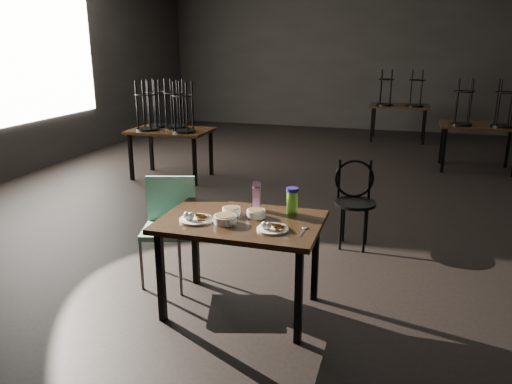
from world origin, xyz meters
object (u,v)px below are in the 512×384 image
(juice_carton, at_px, (257,197))
(school_chair, at_px, (170,221))
(main_table, at_px, (241,229))
(water_bottle, at_px, (292,201))
(bentwood_chair, at_px, (355,196))

(juice_carton, relative_size, school_chair, 0.25)
(school_chair, bearing_deg, juice_carton, -20.50)
(main_table, distance_m, water_bottle, 0.45)
(juice_carton, bearing_deg, school_chair, 175.51)
(main_table, height_order, school_chair, school_chair)
(juice_carton, distance_m, water_bottle, 0.29)
(water_bottle, distance_m, school_chair, 1.13)
(juice_carton, relative_size, water_bottle, 1.11)
(water_bottle, height_order, bentwood_chair, water_bottle)
(main_table, xyz_separation_m, bentwood_chair, (0.69, 1.59, -0.15))
(juice_carton, xyz_separation_m, bentwood_chair, (0.64, 1.33, -0.34))
(main_table, xyz_separation_m, water_bottle, (0.34, 0.24, 0.19))
(main_table, bearing_deg, bentwood_chair, 66.52)
(school_chair, bearing_deg, main_table, -39.01)
(bentwood_chair, bearing_deg, main_table, -125.48)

